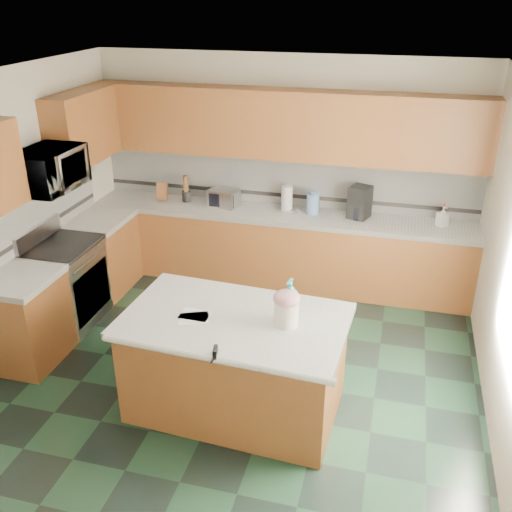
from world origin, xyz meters
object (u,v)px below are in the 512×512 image
(toaster_oven, at_px, (224,198))
(coffee_maker, at_px, (360,202))
(knife_block, at_px, (162,192))
(island_top, at_px, (234,321))
(island_base, at_px, (235,367))
(treat_jar, at_px, (286,313))
(soap_bottle_island, at_px, (290,301))

(toaster_oven, xyz_separation_m, coffee_maker, (1.64, 0.03, 0.09))
(knife_block, height_order, toaster_oven, knife_block)
(island_top, relative_size, coffee_maker, 4.90)
(island_base, distance_m, coffee_maker, 2.70)
(island_base, relative_size, toaster_oven, 4.93)
(island_top, height_order, treat_jar, treat_jar)
(island_base, distance_m, island_top, 0.46)
(soap_bottle_island, relative_size, toaster_oven, 1.06)
(island_top, height_order, coffee_maker, coffee_maker)
(toaster_oven, distance_m, coffee_maker, 1.64)
(island_top, distance_m, knife_block, 2.99)
(island_top, height_order, knife_block, knife_block)
(treat_jar, bearing_deg, toaster_oven, 105.50)
(island_base, distance_m, knife_block, 3.05)
(island_top, relative_size, knife_block, 8.32)
(soap_bottle_island, bearing_deg, treat_jar, -94.10)
(island_base, bearing_deg, island_top, -131.73)
(island_base, relative_size, treat_jar, 8.42)
(soap_bottle_island, distance_m, knife_block, 3.21)
(knife_block, bearing_deg, treat_jar, -54.83)
(treat_jar, distance_m, coffee_maker, 2.51)
(island_top, relative_size, soap_bottle_island, 4.91)
(soap_bottle_island, bearing_deg, toaster_oven, 129.97)
(knife_block, xyz_separation_m, coffee_maker, (2.45, 0.03, 0.08))
(island_base, height_order, knife_block, knife_block)
(treat_jar, xyz_separation_m, knife_block, (-2.11, 2.46, 0.01))
(treat_jar, xyz_separation_m, toaster_oven, (-1.30, 2.46, -0.00))
(island_base, bearing_deg, treat_jar, 4.81)
(coffee_maker, bearing_deg, treat_jar, -79.38)
(island_base, height_order, island_top, island_top)
(soap_bottle_island, distance_m, toaster_oven, 2.74)
(soap_bottle_island, distance_m, coffee_maker, 2.45)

